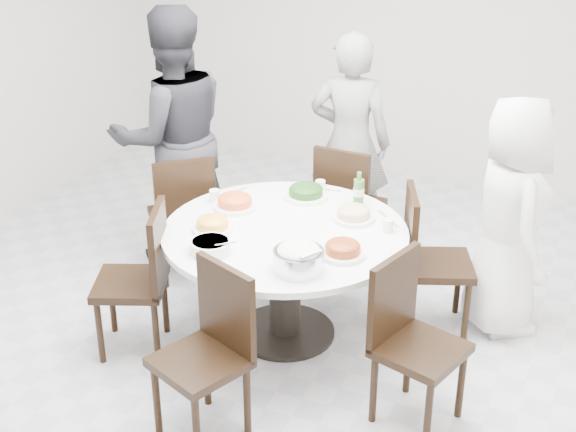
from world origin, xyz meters
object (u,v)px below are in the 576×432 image
at_px(diner_middle, 350,143).
at_px(soup_bowl, 210,246).
at_px(dining_table, 285,283).
at_px(chair_n, 351,203).
at_px(diner_right, 509,217).
at_px(chair_s, 199,359).
at_px(chair_se, 421,346).
at_px(chair_sw, 130,280).
at_px(beverage_bottle, 359,189).
at_px(chair_nw, 181,214).
at_px(chair_ne, 439,262).
at_px(rice_bowl, 299,260).
at_px(diner_left, 173,137).

height_order(diner_middle, soup_bowl, diner_middle).
bearing_deg(soup_bowl, dining_table, 56.45).
xyz_separation_m(chair_n, diner_right, (1.17, -0.45, 0.30)).
bearing_deg(dining_table, chair_s, -92.68).
xyz_separation_m(chair_se, diner_right, (0.26, 1.15, 0.30)).
relative_size(chair_sw, beverage_bottle, 4.02).
height_order(chair_nw, soup_bowl, chair_nw).
relative_size(chair_nw, chair_sw, 1.00).
relative_size(dining_table, chair_se, 1.58).
relative_size(diner_right, soup_bowl, 6.51).
relative_size(dining_table, chair_ne, 1.58).
distance_m(chair_ne, chair_s, 1.75).
relative_size(chair_sw, diner_middle, 0.57).
bearing_deg(soup_bowl, beverage_bottle, 57.31).
relative_size(rice_bowl, beverage_bottle, 1.19).
bearing_deg(beverage_bottle, diner_right, 9.48).
height_order(chair_se, diner_middle, diner_middle).
bearing_deg(chair_ne, chair_sw, 99.07).
xyz_separation_m(diner_right, beverage_bottle, (-0.93, -0.16, 0.10)).
xyz_separation_m(dining_table, rice_bowl, (0.26, -0.43, 0.44)).
bearing_deg(rice_bowl, chair_ne, 55.96).
height_order(diner_right, diner_left, diner_left).
relative_size(diner_middle, soup_bowl, 7.06).
bearing_deg(chair_se, chair_nw, 82.09).
height_order(chair_nw, diner_right, diner_right).
bearing_deg(chair_se, chair_sw, 107.77).
bearing_deg(chair_s, diner_right, 76.18).
relative_size(chair_n, diner_right, 0.61).
xyz_separation_m(dining_table, chair_s, (-0.05, -1.04, 0.10)).
height_order(chair_ne, beverage_bottle, beverage_bottle).
bearing_deg(chair_s, chair_ne, 82.19).
relative_size(chair_nw, diner_left, 0.50).
xyz_separation_m(dining_table, chair_n, (0.07, 1.10, 0.10)).
height_order(chair_s, diner_right, diner_right).
bearing_deg(chair_ne, soup_bowl, 107.50).
xyz_separation_m(chair_n, beverage_bottle, (0.24, -0.60, 0.39)).
distance_m(diner_right, soup_bowl, 1.87).
bearing_deg(chair_nw, chair_sw, 59.44).
distance_m(chair_n, diner_middle, 0.47).
xyz_separation_m(dining_table, soup_bowl, (-0.28, -0.43, 0.41)).
relative_size(chair_n, chair_s, 1.00).
relative_size(chair_ne, chair_s, 1.00).
bearing_deg(diner_right, chair_sw, 91.27).
xyz_separation_m(dining_table, diner_right, (1.24, 0.65, 0.40)).
xyz_separation_m(chair_s, diner_right, (1.29, 1.69, 0.30)).
xyz_separation_m(diner_middle, beverage_bottle, (0.35, -0.88, 0.03)).
distance_m(chair_s, beverage_bottle, 1.62).
distance_m(diner_middle, beverage_bottle, 0.94).
xyz_separation_m(chair_n, soup_bowl, (-0.35, -1.53, 0.31)).
height_order(chair_se, rice_bowl, chair_se).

